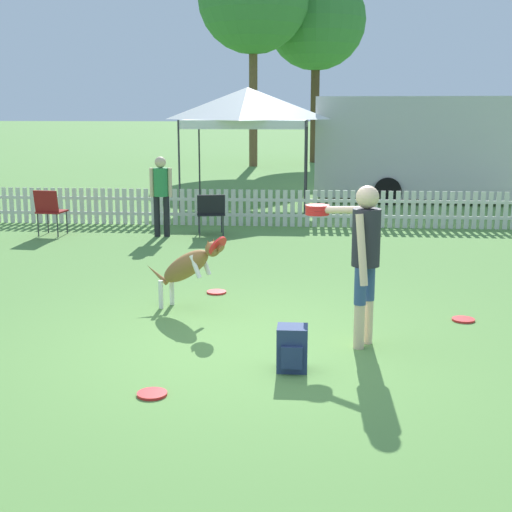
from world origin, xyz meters
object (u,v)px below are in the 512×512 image
object	(u,v)px
handler_person	(361,245)
tree_right_grove	(316,20)
folding_chair_blue_left	(211,211)
equipment_trailer	(412,146)
frisbee_near_handler	(152,394)
leaping_dog	(188,266)
frisbee_midfield	(463,320)
backpack_on_grass	(292,349)
canopy_tent_main	(248,108)
folding_chair_center	(49,208)
frisbee_near_dog	(217,292)
spectator_standing	(161,189)

from	to	relation	value
handler_person	tree_right_grove	world-z (taller)	tree_right_grove
folding_chair_blue_left	equipment_trailer	size ratio (longest dim) A/B	0.14
frisbee_near_handler	equipment_trailer	xyz separation A→B (m)	(3.83, 13.31, 1.38)
folding_chair_blue_left	leaping_dog	bearing A→B (deg)	83.98
leaping_dog	frisbee_midfield	size ratio (longest dim) A/B	4.37
equipment_trailer	frisbee_midfield	bearing A→B (deg)	-89.65
backpack_on_grass	canopy_tent_main	distance (m)	11.62
canopy_tent_main	equipment_trailer	size ratio (longest dim) A/B	0.51
folding_chair_center	tree_right_grove	bearing A→B (deg)	-98.25
frisbee_near_dog	canopy_tent_main	distance (m)	8.94
leaping_dog	tree_right_grove	size ratio (longest dim) A/B	0.14
folding_chair_blue_left	tree_right_grove	bearing A→B (deg)	-107.08
leaping_dog	frisbee_near_dog	distance (m)	1.04
leaping_dog	canopy_tent_main	xyz separation A→B (m)	(-0.19, 9.47, 1.82)
handler_person	frisbee_midfield	xyz separation A→B (m)	(1.24, 0.92, -1.02)
frisbee_near_handler	spectator_standing	distance (m)	7.66
canopy_tent_main	spectator_standing	xyz separation A→B (m)	(-1.19, -4.56, -1.48)
spectator_standing	tree_right_grove	size ratio (longest dim) A/B	0.18
leaping_dog	tree_right_grove	distance (m)	24.42
handler_person	folding_chair_blue_left	bearing A→B (deg)	50.47
frisbee_midfield	canopy_tent_main	world-z (taller)	canopy_tent_main
leaping_dog	spectator_standing	world-z (taller)	spectator_standing
handler_person	frisbee_near_dog	xyz separation A→B (m)	(-1.73, 1.92, -1.02)
handler_person	tree_right_grove	xyz separation A→B (m)	(-0.53, 24.82, 4.98)
frisbee_near_handler	backpack_on_grass	world-z (taller)	backpack_on_grass
handler_person	frisbee_near_handler	world-z (taller)	handler_person
frisbee_near_dog	folding_chair_blue_left	distance (m)	4.31
frisbee_near_dog	backpack_on_grass	world-z (taller)	backpack_on_grass
spectator_standing	handler_person	bearing A→B (deg)	115.37
backpack_on_grass	folding_chair_center	size ratio (longest dim) A/B	0.48
canopy_tent_main	tree_right_grove	xyz separation A→B (m)	(1.60, 14.29, 3.64)
tree_right_grove	frisbee_near_dog	bearing A→B (deg)	-93.01
frisbee_near_handler	folding_chair_center	distance (m)	8.21
folding_chair_blue_left	canopy_tent_main	size ratio (longest dim) A/B	0.27
handler_person	spectator_standing	world-z (taller)	handler_person
handler_person	spectator_standing	size ratio (longest dim) A/B	1.09
backpack_on_grass	folding_chair_blue_left	world-z (taller)	folding_chair_blue_left
canopy_tent_main	equipment_trailer	bearing A→B (deg)	17.36
tree_right_grove	spectator_standing	bearing A→B (deg)	-98.42
tree_right_grove	frisbee_midfield	bearing A→B (deg)	-85.77
leaping_dog	canopy_tent_main	size ratio (longest dim) A/B	0.38
leaping_dog	folding_chair_center	bearing A→B (deg)	-115.03
frisbee_near_dog	spectator_standing	distance (m)	4.44
frisbee_near_dog	folding_chair_blue_left	bearing A→B (deg)	99.20
canopy_tent_main	frisbee_midfield	bearing A→B (deg)	-70.67
handler_person	equipment_trailer	size ratio (longest dim) A/B	0.28
backpack_on_grass	tree_right_grove	size ratio (longest dim) A/B	0.05
leaping_dog	folding_chair_blue_left	xyz separation A→B (m)	(-0.47, 5.09, -0.08)
spectator_standing	folding_chair_center	bearing A→B (deg)	-0.80
backpack_on_grass	tree_right_grove	bearing A→B (deg)	89.72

